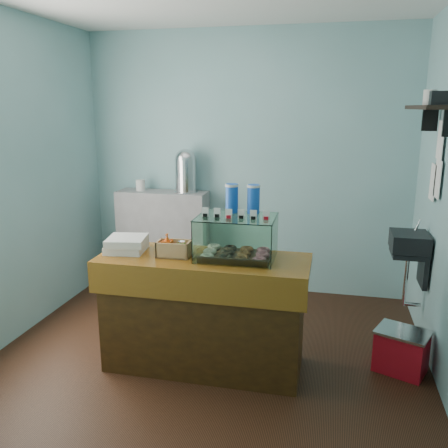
% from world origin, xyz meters
% --- Properties ---
extents(ground, '(3.50, 3.50, 0.00)m').
position_xyz_m(ground, '(0.00, 0.00, 0.00)').
color(ground, black).
rests_on(ground, ground).
extents(room_shell, '(3.54, 3.04, 2.82)m').
position_xyz_m(room_shell, '(0.03, 0.01, 1.71)').
color(room_shell, '#71A3A6').
rests_on(room_shell, ground).
extents(counter, '(1.60, 0.60, 0.90)m').
position_xyz_m(counter, '(0.00, -0.25, 0.46)').
color(counter, '#43260D').
rests_on(counter, ground).
extents(back_shelf, '(1.00, 0.32, 1.10)m').
position_xyz_m(back_shelf, '(-0.90, 1.32, 0.55)').
color(back_shelf, gray).
rests_on(back_shelf, ground).
extents(display_case, '(0.59, 0.43, 0.54)m').
position_xyz_m(display_case, '(0.25, -0.17, 1.08)').
color(display_case, '#321D0F').
rests_on(display_case, counter).
extents(condiment_crate, '(0.26, 0.16, 0.18)m').
position_xyz_m(condiment_crate, '(-0.23, -0.28, 0.96)').
color(condiment_crate, tan).
rests_on(condiment_crate, counter).
extents(pastry_boxes, '(0.34, 0.34, 0.12)m').
position_xyz_m(pastry_boxes, '(-0.63, -0.23, 0.96)').
color(pastry_boxes, silver).
rests_on(pastry_boxes, counter).
extents(coffee_urn, '(0.25, 0.25, 0.47)m').
position_xyz_m(coffee_urn, '(-0.63, 1.33, 1.35)').
color(coffee_urn, silver).
rests_on(coffee_urn, back_shelf).
extents(red_cooler, '(0.46, 0.42, 0.34)m').
position_xyz_m(red_cooler, '(1.51, 0.01, 0.17)').
color(red_cooler, red).
rests_on(red_cooler, ground).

